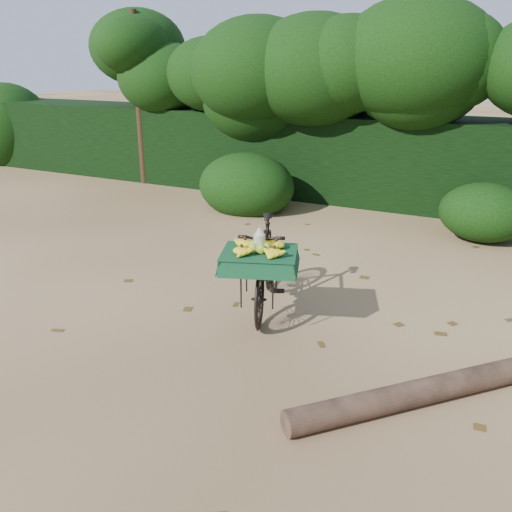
% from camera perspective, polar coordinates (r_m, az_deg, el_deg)
% --- Properties ---
extents(ground, '(80.00, 80.00, 0.00)m').
position_cam_1_polar(ground, '(6.31, 4.87, -7.43)').
color(ground, tan).
rests_on(ground, ground).
extents(vendor_bicycle, '(1.26, 1.98, 1.13)m').
position_cam_1_polar(vendor_bicycle, '(6.52, 0.92, -0.90)').
color(vendor_bicycle, black).
rests_on(vendor_bicycle, ground).
extents(fallen_log, '(2.37, 2.54, 0.23)m').
position_cam_1_polar(fallen_log, '(5.34, 19.72, -12.68)').
color(fallen_log, brown).
rests_on(fallen_log, ground).
extents(hedge_backdrop, '(26.00, 1.80, 1.80)m').
position_cam_1_polar(hedge_backdrop, '(11.87, 16.80, 9.41)').
color(hedge_backdrop, black).
rests_on(hedge_backdrop, ground).
extents(tree_row, '(14.50, 2.00, 4.00)m').
position_cam_1_polar(tree_row, '(11.09, 13.17, 14.80)').
color(tree_row, black).
rests_on(tree_row, ground).
extents(bush_clumps, '(8.80, 1.70, 0.90)m').
position_cam_1_polar(bush_clumps, '(9.95, 17.16, 4.81)').
color(bush_clumps, black).
rests_on(bush_clumps, ground).
extents(leaf_litter, '(7.00, 7.30, 0.01)m').
position_cam_1_polar(leaf_litter, '(6.86, 6.94, -5.14)').
color(leaf_litter, '#4E3915').
rests_on(leaf_litter, ground).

